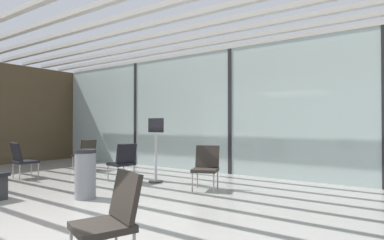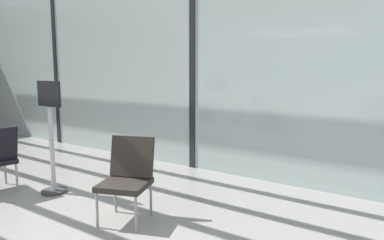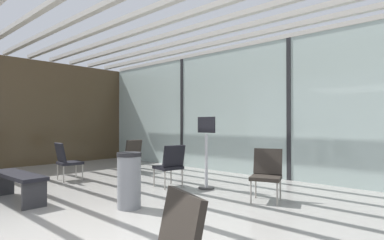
% 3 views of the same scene
% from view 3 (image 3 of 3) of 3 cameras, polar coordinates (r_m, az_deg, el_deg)
% --- Properties ---
extents(glass_curtain_wall, '(14.00, 0.08, 3.29)m').
position_cam_3_polar(glass_curtain_wall, '(7.58, 17.41, 1.96)').
color(glass_curtain_wall, '#A3B7B2').
rests_on(glass_curtain_wall, ground).
extents(window_mullion_0, '(0.10, 0.12, 3.29)m').
position_cam_3_polar(window_mullion_0, '(9.63, -1.70, 1.38)').
color(window_mullion_0, black).
rests_on(window_mullion_0, ground).
extents(window_mullion_1, '(0.10, 0.12, 3.29)m').
position_cam_3_polar(window_mullion_1, '(7.58, 17.41, 1.96)').
color(window_mullion_1, black).
rests_on(window_mullion_1, ground).
extents(side_wall_left_panels, '(0.10, 11.20, 3.29)m').
position_cam_3_polar(side_wall_left_panels, '(10.74, -29.36, 1.26)').
color(side_wall_left_panels, '#473823').
rests_on(side_wall_left_panels, ground).
extents(parked_airplane, '(13.92, 4.53, 4.53)m').
position_cam_3_polar(parked_airplane, '(12.23, 23.72, 3.89)').
color(parked_airplane, silver).
rests_on(parked_airplane, ground).
extents(lounge_chair_0, '(0.60, 0.56, 0.87)m').
position_cam_3_polar(lounge_chair_0, '(6.43, -3.96, -7.90)').
color(lounge_chair_0, black).
rests_on(lounge_chair_0, ground).
extents(lounge_chair_2, '(0.64, 0.66, 0.87)m').
position_cam_3_polar(lounge_chair_2, '(5.51, 13.50, -9.11)').
color(lounge_chair_2, '#28231E').
rests_on(lounge_chair_2, ground).
extents(lounge_chair_3, '(0.53, 0.49, 0.87)m').
position_cam_3_polar(lounge_chair_3, '(8.64, -11.11, -6.03)').
color(lounge_chair_3, '#28231E').
rests_on(lounge_chair_3, ground).
extents(lounge_chair_4, '(0.54, 0.58, 0.87)m').
position_cam_3_polar(lounge_chair_4, '(7.70, -22.02, -6.65)').
color(lounge_chair_4, black).
rests_on(lounge_chair_4, ground).
extents(waiting_bench, '(1.51, 0.46, 0.47)m').
position_cam_3_polar(waiting_bench, '(6.08, -29.29, -9.50)').
color(waiting_bench, black).
rests_on(waiting_bench, ground).
extents(trash_bin, '(0.38, 0.38, 0.86)m').
position_cam_3_polar(trash_bin, '(4.98, -11.42, -10.73)').
color(trash_bin, slate).
rests_on(trash_bin, ground).
extents(info_sign, '(0.44, 0.32, 1.44)m').
position_cam_3_polar(info_sign, '(6.30, 2.64, -6.36)').
color(info_sign, '#333333').
rests_on(info_sign, ground).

